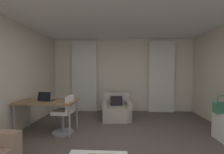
{
  "coord_description": "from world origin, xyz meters",
  "views": [
    {
      "loc": [
        -0.08,
        -2.54,
        1.42
      ],
      "look_at": [
        -0.29,
        1.45,
        1.29
      ],
      "focal_mm": 24.39,
      "sensor_mm": 36.0,
      "label": 1
    }
  ],
  "objects_px": {
    "desk": "(47,103)",
    "laptop": "(46,99)",
    "desk_chair": "(65,116)",
    "armchair": "(117,110)",
    "handbag_primary": "(222,107)"
  },
  "relations": [
    {
      "from": "laptop",
      "to": "handbag_primary",
      "type": "xyz_separation_m",
      "value": [
        3.83,
        -0.22,
        -0.1
      ]
    },
    {
      "from": "armchair",
      "to": "desk",
      "type": "height_order",
      "value": "armchair"
    },
    {
      "from": "desk",
      "to": "laptop",
      "type": "distance_m",
      "value": 0.11
    },
    {
      "from": "armchair",
      "to": "laptop",
      "type": "distance_m",
      "value": 2.03
    },
    {
      "from": "desk_chair",
      "to": "armchair",
      "type": "bearing_deg",
      "value": 44.16
    },
    {
      "from": "desk",
      "to": "armchair",
      "type": "bearing_deg",
      "value": 34.37
    },
    {
      "from": "armchair",
      "to": "laptop",
      "type": "relative_size",
      "value": 2.48
    },
    {
      "from": "armchair",
      "to": "desk_chair",
      "type": "relative_size",
      "value": 1.01
    },
    {
      "from": "desk",
      "to": "handbag_primary",
      "type": "distance_m",
      "value": 3.82
    },
    {
      "from": "handbag_primary",
      "to": "desk",
      "type": "bearing_deg",
      "value": 176.57
    },
    {
      "from": "laptop",
      "to": "handbag_primary",
      "type": "relative_size",
      "value": 0.97
    },
    {
      "from": "armchair",
      "to": "desk",
      "type": "xyz_separation_m",
      "value": [
        -1.6,
        -1.1,
        0.42
      ]
    },
    {
      "from": "armchair",
      "to": "desk_chair",
      "type": "height_order",
      "value": "desk_chair"
    },
    {
      "from": "desk",
      "to": "laptop",
      "type": "relative_size",
      "value": 3.75
    },
    {
      "from": "armchair",
      "to": "desk_chair",
      "type": "xyz_separation_m",
      "value": [
        -1.18,
        -1.14,
        0.13
      ]
    }
  ]
}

